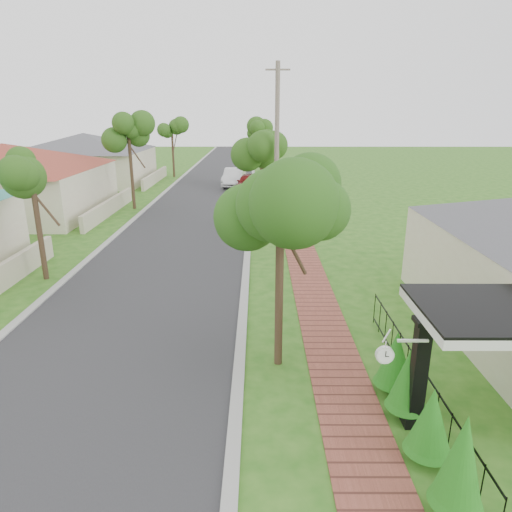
% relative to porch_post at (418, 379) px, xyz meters
% --- Properties ---
extents(ground, '(160.00, 160.00, 0.00)m').
position_rel_porch_post_xyz_m(ground, '(-4.55, 1.00, -1.12)').
color(ground, '#276016').
rests_on(ground, ground).
extents(road, '(7.00, 120.00, 0.02)m').
position_rel_porch_post_xyz_m(road, '(-7.55, 21.00, -1.12)').
color(road, '#28282B').
rests_on(road, ground).
extents(kerb_right, '(0.30, 120.00, 0.10)m').
position_rel_porch_post_xyz_m(kerb_right, '(-3.90, 21.00, -1.12)').
color(kerb_right, '#9E9E99').
rests_on(kerb_right, ground).
extents(kerb_left, '(0.30, 120.00, 0.10)m').
position_rel_porch_post_xyz_m(kerb_left, '(-11.20, 21.00, -1.12)').
color(kerb_left, '#9E9E99').
rests_on(kerb_left, ground).
extents(sidewalk, '(1.50, 120.00, 0.03)m').
position_rel_porch_post_xyz_m(sidewalk, '(-1.30, 21.00, -1.12)').
color(sidewalk, '#974C3C').
rests_on(sidewalk, ground).
extents(porch_post, '(0.48, 0.48, 2.52)m').
position_rel_porch_post_xyz_m(porch_post, '(0.00, 0.00, 0.00)').
color(porch_post, black).
rests_on(porch_post, ground).
extents(picket_fence, '(0.03, 8.02, 1.00)m').
position_rel_porch_post_xyz_m(picket_fence, '(0.35, 1.00, -0.59)').
color(picket_fence, black).
rests_on(picket_fence, ground).
extents(street_trees, '(10.70, 37.65, 5.89)m').
position_rel_porch_post_xyz_m(street_trees, '(-7.42, 27.84, 3.42)').
color(street_trees, '#382619').
rests_on(street_trees, ground).
extents(hedge_row, '(0.85, 4.43, 2.03)m').
position_rel_porch_post_xyz_m(hedge_row, '(-0.10, -0.49, -0.26)').
color(hedge_row, '#186013').
rests_on(hedge_row, ground).
extents(far_house_red, '(15.56, 15.56, 4.60)m').
position_rel_porch_post_xyz_m(far_house_red, '(-19.52, 21.00, 1.22)').
color(far_house_red, beige).
rests_on(far_house_red, ground).
extents(far_house_grey, '(15.56, 15.56, 4.60)m').
position_rel_porch_post_xyz_m(far_house_grey, '(-19.52, 35.00, 1.22)').
color(far_house_grey, beige).
rests_on(far_house_grey, ground).
extents(parked_car_red, '(2.46, 4.70, 1.53)m').
position_rel_porch_post_xyz_m(parked_car_red, '(-4.15, 29.98, -0.36)').
color(parked_car_red, '#630F0E').
rests_on(parked_car_red, ground).
extents(parked_car_white, '(2.07, 4.92, 1.58)m').
position_rel_porch_post_xyz_m(parked_car_white, '(-5.55, 33.04, -0.33)').
color(parked_car_white, silver).
rests_on(parked_car_white, ground).
extents(near_tree, '(2.09, 2.09, 5.35)m').
position_rel_porch_post_xyz_m(near_tree, '(-2.85, 2.50, 3.14)').
color(near_tree, '#382619').
rests_on(near_tree, ground).
extents(utility_pole, '(1.20, 0.24, 8.84)m').
position_rel_porch_post_xyz_m(utility_pole, '(-2.44, 15.22, 3.36)').
color(utility_pole, gray).
rests_on(utility_pole, ground).
extents(station_clock, '(1.02, 0.13, 0.53)m').
position_rel_porch_post_xyz_m(station_clock, '(-0.83, -0.40, 0.83)').
color(station_clock, white).
rests_on(station_clock, ground).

